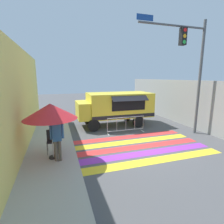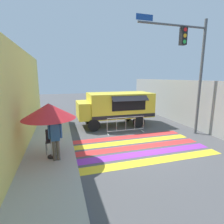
% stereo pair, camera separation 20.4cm
% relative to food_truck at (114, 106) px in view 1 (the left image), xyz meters
% --- Properties ---
extents(ground_plane, '(60.00, 60.00, 0.00)m').
position_rel_food_truck_xyz_m(ground_plane, '(0.03, -4.05, -1.42)').
color(ground_plane, '#4C4C4F').
extents(sidewalk_left, '(4.40, 16.00, 0.13)m').
position_rel_food_truck_xyz_m(sidewalk_left, '(-5.35, -4.05, -1.35)').
color(sidewalk_left, '#A8A59E').
rests_on(sidewalk_left, ground_plane).
extents(building_left_facade, '(0.25, 16.00, 4.76)m').
position_rel_food_truck_xyz_m(building_left_facade, '(-5.40, -4.05, 0.96)').
color(building_left_facade, '#E5D166').
rests_on(building_left_facade, ground_plane).
extents(concrete_wall_right, '(0.20, 16.00, 3.20)m').
position_rel_food_truck_xyz_m(concrete_wall_right, '(4.95, -1.05, 0.18)').
color(concrete_wall_right, gray).
rests_on(concrete_wall_right, ground_plane).
extents(crosswalk_painted, '(6.40, 3.60, 0.01)m').
position_rel_food_truck_xyz_m(crosswalk_painted, '(0.03, -4.19, -1.41)').
color(crosswalk_painted, yellow).
rests_on(crosswalk_painted, ground_plane).
extents(food_truck, '(5.21, 2.72, 2.32)m').
position_rel_food_truck_xyz_m(food_truck, '(0.00, 0.00, 0.00)').
color(food_truck, yellow).
rests_on(food_truck, ground_plane).
extents(traffic_signal_pole, '(4.25, 0.29, 6.53)m').
position_rel_food_truck_xyz_m(traffic_signal_pole, '(3.45, -3.23, 2.97)').
color(traffic_signal_pole, '#515456').
rests_on(traffic_signal_pole, ground_plane).
extents(patio_umbrella, '(2.09, 2.09, 2.27)m').
position_rel_food_truck_xyz_m(patio_umbrella, '(-4.10, -4.44, 0.67)').
color(patio_umbrella, black).
rests_on(patio_umbrella, sidewalk_left).
extents(folding_chair, '(0.45, 0.45, 1.00)m').
position_rel_food_truck_xyz_m(folding_chair, '(-4.13, -3.79, -0.68)').
color(folding_chair, '#4C4C51').
rests_on(folding_chair, sidewalk_left).
extents(vendor_person, '(0.53, 0.23, 1.77)m').
position_rel_food_truck_xyz_m(vendor_person, '(-3.91, -4.75, -0.27)').
color(vendor_person, brown).
rests_on(vendor_person, sidewalk_left).
extents(barricade_front, '(2.41, 0.44, 1.01)m').
position_rel_food_truck_xyz_m(barricade_front, '(0.15, -1.92, -0.91)').
color(barricade_front, '#B7BABF').
rests_on(barricade_front, ground_plane).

